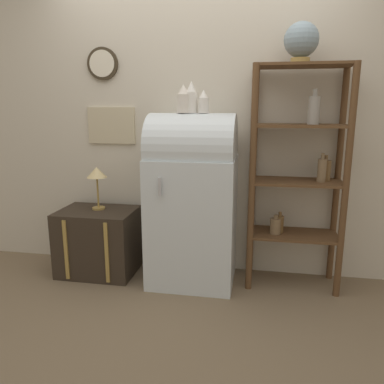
{
  "coord_description": "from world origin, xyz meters",
  "views": [
    {
      "loc": [
        0.52,
        -2.62,
        1.43
      ],
      "look_at": [
        -0.0,
        0.27,
        0.76
      ],
      "focal_mm": 35.0,
      "sensor_mm": 36.0,
      "label": 1
    }
  ],
  "objects": [
    {
      "name": "vase_right",
      "position": [
        0.09,
        0.26,
        1.47
      ],
      "size": [
        0.08,
        0.08,
        0.17
      ],
      "color": "white",
      "rests_on": "refrigerator"
    },
    {
      "name": "vase_left",
      "position": [
        -0.07,
        0.25,
        1.49
      ],
      "size": [
        0.1,
        0.1,
        0.21
      ],
      "color": "silver",
      "rests_on": "refrigerator"
    },
    {
      "name": "refrigerator",
      "position": [
        -0.0,
        0.27,
        0.71
      ],
      "size": [
        0.69,
        0.6,
        1.39
      ],
      "color": "silver",
      "rests_on": "ground_plane"
    },
    {
      "name": "desk_lamp",
      "position": [
        -0.84,
        0.32,
        0.86
      ],
      "size": [
        0.17,
        0.17,
        0.37
      ],
      "color": "#AD8942",
      "rests_on": "suitcase_trunk"
    },
    {
      "name": "ground_plane",
      "position": [
        0.0,
        0.0,
        0.0
      ],
      "size": [
        12.0,
        12.0,
        0.0
      ],
      "primitive_type": "plane",
      "color": "#7A664C"
    },
    {
      "name": "suitcase_trunk",
      "position": [
        -0.84,
        0.27,
        0.28
      ],
      "size": [
        0.65,
        0.48,
        0.57
      ],
      "color": "#33281E",
      "rests_on": "ground_plane"
    },
    {
      "name": "wall_back",
      "position": [
        -0.0,
        0.57,
        1.35
      ],
      "size": [
        7.0,
        0.09,
        2.7
      ],
      "color": "beige",
      "rests_on": "ground_plane"
    },
    {
      "name": "globe",
      "position": [
        0.78,
        0.32,
        1.9
      ],
      "size": [
        0.25,
        0.25,
        0.29
      ],
      "color": "#AD8942",
      "rests_on": "shelf_unit"
    },
    {
      "name": "vase_center",
      "position": [
        -0.01,
        0.27,
        1.5
      ],
      "size": [
        0.09,
        0.09,
        0.24
      ],
      "color": "white",
      "rests_on": "refrigerator"
    },
    {
      "name": "shelf_unit",
      "position": [
        0.82,
        0.35,
        0.98
      ],
      "size": [
        0.73,
        0.36,
        1.74
      ],
      "color": "brown",
      "rests_on": "ground_plane"
    }
  ]
}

